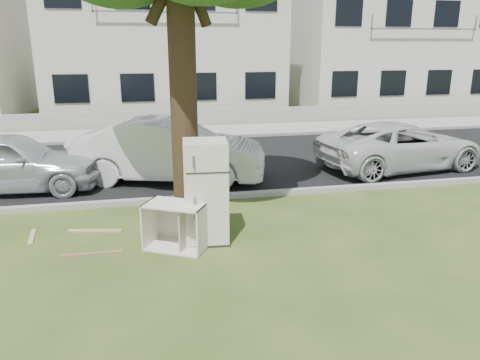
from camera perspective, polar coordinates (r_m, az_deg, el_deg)
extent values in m
plane|color=#324719|center=(8.41, -2.50, -7.70)|extent=(120.00, 120.00, 0.00)
cube|color=black|center=(14.06, -6.47, 2.11)|extent=(120.00, 7.00, 0.01)
cube|color=gray|center=(10.67, -4.64, -2.45)|extent=(120.00, 0.18, 0.12)
cube|color=gray|center=(17.52, -7.59, 4.86)|extent=(120.00, 0.18, 0.12)
cube|color=gray|center=(18.94, -7.94, 5.72)|extent=(120.00, 2.80, 0.01)
cube|color=gray|center=(20.46, -8.30, 7.46)|extent=(120.00, 0.15, 0.70)
cylinder|color=black|center=(9.46, -6.94, 11.21)|extent=(0.54, 0.54, 5.20)
cube|color=beige|center=(25.12, -9.37, 16.46)|extent=(11.00, 8.00, 7.20)
cube|color=silver|center=(28.35, 16.63, 15.36)|extent=(10.00, 8.00, 6.60)
cube|color=beige|center=(8.24, -4.18, -1.43)|extent=(0.81, 0.76, 1.83)
cube|color=beige|center=(8.16, -7.73, -5.53)|extent=(1.22, 1.06, 0.81)
cube|color=#8B5F43|center=(8.37, -17.55, -8.53)|extent=(1.01, 0.09, 0.02)
cube|color=tan|center=(9.32, -17.28, -5.92)|extent=(1.01, 0.30, 0.02)
cube|color=tan|center=(9.46, -24.02, -6.30)|extent=(0.15, 0.71, 0.02)
imported|color=silver|center=(12.09, -8.57, 3.56)|extent=(5.11, 2.97, 1.59)
imported|color=silver|center=(13.95, 19.02, 3.98)|extent=(5.03, 2.87, 1.32)
imported|color=#B9BBC1|center=(12.39, -26.42, 1.98)|extent=(4.34, 1.98, 1.44)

